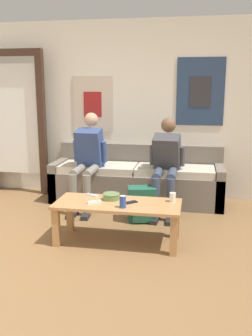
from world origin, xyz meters
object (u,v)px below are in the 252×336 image
object	(u,v)px
pillar_candle	(173,197)
cell_phone	(131,202)
drink_can_blue	(123,202)
couch	(137,181)
game_controller_near_right	(92,195)
person_seated_adult	(88,157)
backpack	(142,205)
person_seated_teen	(166,161)
coffee_table	(118,209)
ceramic_bowl	(111,196)
game_controller_near_left	(94,202)

from	to	relation	value
pillar_candle	cell_phone	world-z (taller)	pillar_candle
pillar_candle	drink_can_blue	xyz separation A→B (m)	(-0.48, -0.28, 0.01)
couch	game_controller_near_right	bearing A→B (deg)	-103.07
person_seated_adult	pillar_candle	xyz separation A→B (m)	(1.20, -0.96, -0.21)
person_seated_adult	game_controller_near_right	bearing A→B (deg)	-71.18
backpack	person_seated_teen	bearing A→B (deg)	60.28
coffee_table	person_seated_adult	world-z (taller)	person_seated_adult
ceramic_bowl	cell_phone	distance (m)	0.24
cell_phone	couch	bearing A→B (deg)	96.39
person_seated_teen	drink_can_blue	bearing A→B (deg)	-104.62
couch	drink_can_blue	xyz separation A→B (m)	(0.11, -1.61, 0.20)
backpack	game_controller_near_right	xyz separation A→B (m)	(-0.48, -0.50, 0.24)
drink_can_blue	backpack	bearing A→B (deg)	84.64
couch	cell_phone	bearing A→B (deg)	-83.61
pillar_candle	drink_can_blue	distance (m)	0.56
game_controller_near_left	backpack	bearing A→B (deg)	61.33
person_seated_adult	drink_can_blue	xyz separation A→B (m)	(0.72, -1.24, -0.20)
drink_can_blue	game_controller_near_left	distance (m)	0.34
person_seated_adult	ceramic_bowl	xyz separation A→B (m)	(0.55, -0.99, -0.22)
cell_phone	coffee_table	bearing A→B (deg)	-169.63
person_seated_adult	pillar_candle	size ratio (longest dim) A/B	11.34
drink_can_blue	person_seated_teen	bearing A→B (deg)	75.38
pillar_candle	cell_phone	bearing A→B (deg)	-165.81
person_seated_adult	pillar_candle	distance (m)	1.55
game_controller_near_right	game_controller_near_left	bearing A→B (deg)	-69.39
pillar_candle	coffee_table	bearing A→B (deg)	-166.73
ceramic_bowl	pillar_candle	xyz separation A→B (m)	(0.65, 0.03, 0.01)
coffee_table	game_controller_near_left	bearing A→B (deg)	-166.61
game_controller_near_right	person_seated_adult	bearing A→B (deg)	108.82
ceramic_bowl	backpack	bearing A→B (deg)	66.34
couch	person_seated_teen	bearing A→B (deg)	-38.29
person_seated_teen	pillar_candle	world-z (taller)	person_seated_teen
person_seated_adult	game_controller_near_left	xyz separation A→B (m)	(0.40, -1.15, -0.25)
backpack	pillar_candle	xyz separation A→B (m)	(0.40, -0.54, 0.28)
backpack	cell_phone	xyz separation A→B (m)	(-0.02, -0.65, 0.24)
backpack	game_controller_near_left	xyz separation A→B (m)	(-0.40, -0.73, 0.24)
couch	pillar_candle	distance (m)	1.46
person_seated_teen	game_controller_near_right	distance (m)	1.22
person_seated_adult	drink_can_blue	bearing A→B (deg)	-59.89
person_seated_adult	person_seated_teen	distance (m)	1.05
couch	coffee_table	distance (m)	1.46
person_seated_teen	couch	bearing A→B (deg)	141.71
coffee_table	game_controller_near_left	xyz separation A→B (m)	(-0.24, -0.06, 0.09)
game_controller_near_right	cell_phone	world-z (taller)	game_controller_near_right
person_seated_teen	cell_phone	bearing A→B (deg)	-104.25
game_controller_near_left	cell_phone	world-z (taller)	game_controller_near_left
coffee_table	game_controller_near_left	size ratio (longest dim) A/B	9.34
couch	game_controller_near_right	xyz separation A→B (m)	(-0.30, -1.29, 0.15)
ceramic_bowl	pillar_candle	distance (m)	0.65
game_controller_near_left	game_controller_near_right	size ratio (longest dim) A/B	0.97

